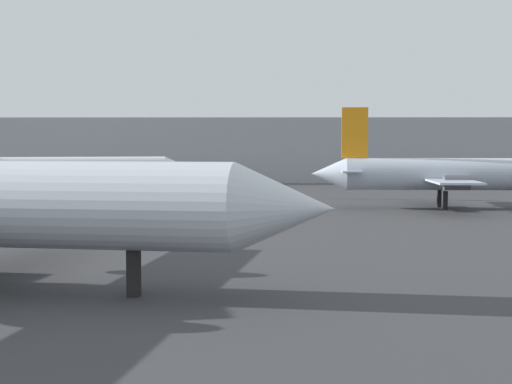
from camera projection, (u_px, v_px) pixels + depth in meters
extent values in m
cone|color=silver|center=(285.00, 208.00, 30.24)|extent=(4.47, 4.17, 3.62)
cylinder|color=#4C4C54|center=(11.00, 210.00, 37.73)|extent=(3.13, 2.15, 1.74)
cube|color=black|center=(134.00, 273.00, 31.41)|extent=(0.55, 0.55, 1.91)
cylinder|color=#B2BCCC|center=(453.00, 174.00, 72.63)|extent=(20.27, 3.84, 3.02)
cone|color=#B2BCCC|center=(329.00, 174.00, 73.24)|extent=(3.44, 3.16, 3.02)
cube|color=#B2BCCC|center=(443.00, 179.00, 72.71)|extent=(4.59, 18.50, 0.19)
cube|color=#B2BCCC|center=(350.00, 171.00, 73.11)|extent=(2.13, 6.60, 0.12)
cube|color=orange|center=(355.00, 133.00, 72.86)|extent=(2.49, 0.33, 4.79)
cylinder|color=#4C4C54|center=(442.00, 179.00, 76.17)|extent=(2.39, 1.49, 1.40)
cylinder|color=#4C4C54|center=(457.00, 182.00, 69.22)|extent=(2.39, 1.49, 1.40)
cube|color=black|center=(439.00, 198.00, 74.39)|extent=(0.40, 0.40, 1.77)
cube|color=black|center=(445.00, 201.00, 71.29)|extent=(0.40, 0.40, 1.77)
cylinder|color=white|center=(66.00, 168.00, 93.30)|extent=(23.82, 7.94, 2.77)
cone|color=white|center=(177.00, 167.00, 96.11)|extent=(3.58, 3.37, 2.77)
cube|color=white|center=(56.00, 172.00, 93.08)|extent=(9.06, 24.07, 0.19)
cylinder|color=#4C4C54|center=(64.00, 171.00, 97.65)|extent=(2.63, 1.91, 1.42)
cylinder|color=#4C4C54|center=(61.00, 174.00, 88.83)|extent=(2.63, 1.91, 1.42)
cube|color=black|center=(130.00, 186.00, 95.04)|extent=(0.47, 0.47, 1.74)
cube|color=black|center=(57.00, 186.00, 94.74)|extent=(0.47, 0.47, 1.74)
cube|color=black|center=(56.00, 188.00, 91.66)|extent=(0.47, 0.47, 1.74)
cube|color=#999EA3|center=(261.00, 150.00, 128.95)|extent=(88.58, 25.18, 10.01)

